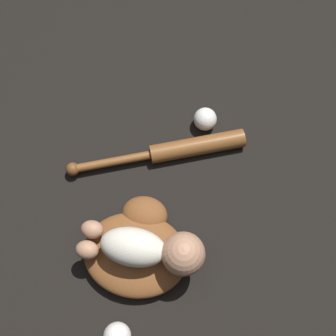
% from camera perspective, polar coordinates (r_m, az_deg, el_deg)
% --- Properties ---
extents(ground_plane, '(6.00, 6.00, 0.00)m').
position_cam_1_polar(ground_plane, '(1.37, -2.18, -11.30)').
color(ground_plane, black).
extents(baseball_glove, '(0.32, 0.31, 0.08)m').
position_cam_1_polar(baseball_glove, '(1.34, -3.76, -9.49)').
color(baseball_glove, brown).
rests_on(baseball_glove, ground).
extents(baby_figure, '(0.35, 0.14, 0.12)m').
position_cam_1_polar(baby_figure, '(1.24, -2.13, -9.79)').
color(baby_figure, silver).
rests_on(baby_figure, baseball_glove).
extents(baseball_bat, '(0.51, 0.30, 0.06)m').
position_cam_1_polar(baseball_bat, '(1.44, 1.33, 2.27)').
color(baseball_bat, brown).
rests_on(baseball_bat, ground).
extents(baseball, '(0.07, 0.07, 0.07)m').
position_cam_1_polar(baseball, '(1.49, 4.55, 5.95)').
color(baseball, white).
rests_on(baseball, ground).
extents(baseball_spare, '(0.07, 0.07, 0.07)m').
position_cam_1_polar(baseball_spare, '(1.31, -6.22, -19.73)').
color(baseball_spare, white).
rests_on(baseball_spare, ground).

